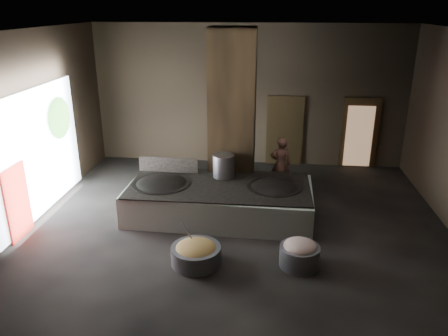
# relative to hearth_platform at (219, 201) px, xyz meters

# --- Properties ---
(floor) EXTENTS (10.00, 9.00, 0.10)m
(floor) POSITION_rel_hearth_platform_xyz_m (0.49, -0.44, -0.45)
(floor) COLOR black
(floor) RESTS_ON ground
(ceiling) EXTENTS (10.00, 9.00, 0.10)m
(ceiling) POSITION_rel_hearth_platform_xyz_m (0.49, -0.44, 4.15)
(ceiling) COLOR black
(ceiling) RESTS_ON back_wall
(back_wall) EXTENTS (10.00, 0.10, 4.50)m
(back_wall) POSITION_rel_hearth_platform_xyz_m (0.49, 4.11, 1.85)
(back_wall) COLOR black
(back_wall) RESTS_ON ground
(front_wall) EXTENTS (10.00, 0.10, 4.50)m
(front_wall) POSITION_rel_hearth_platform_xyz_m (0.49, -4.99, 1.85)
(front_wall) COLOR black
(front_wall) RESTS_ON ground
(left_wall) EXTENTS (0.10, 9.00, 4.50)m
(left_wall) POSITION_rel_hearth_platform_xyz_m (-4.56, -0.44, 1.85)
(left_wall) COLOR black
(left_wall) RESTS_ON ground
(pillar) EXTENTS (1.20, 1.20, 4.50)m
(pillar) POSITION_rel_hearth_platform_xyz_m (0.19, 1.46, 1.85)
(pillar) COLOR black
(pillar) RESTS_ON ground
(hearth_platform) EXTENTS (4.62, 2.34, 0.79)m
(hearth_platform) POSITION_rel_hearth_platform_xyz_m (0.00, 0.00, 0.00)
(hearth_platform) COLOR silver
(hearth_platform) RESTS_ON ground
(platform_cap) EXTENTS (4.45, 2.13, 0.03)m
(platform_cap) POSITION_rel_hearth_platform_xyz_m (0.00, 0.00, 0.42)
(platform_cap) COLOR black
(platform_cap) RESTS_ON hearth_platform
(wok_left) EXTENTS (1.43, 1.43, 0.40)m
(wok_left) POSITION_rel_hearth_platform_xyz_m (-1.45, -0.05, 0.35)
(wok_left) COLOR black
(wok_left) RESTS_ON hearth_platform
(wok_left_rim) EXTENTS (1.46, 1.46, 0.05)m
(wok_left_rim) POSITION_rel_hearth_platform_xyz_m (-1.45, -0.05, 0.42)
(wok_left_rim) COLOR black
(wok_left_rim) RESTS_ON hearth_platform
(wok_right) EXTENTS (1.33, 1.33, 0.38)m
(wok_right) POSITION_rel_hearth_platform_xyz_m (1.35, 0.05, 0.35)
(wok_right) COLOR black
(wok_right) RESTS_ON hearth_platform
(wok_right_rim) EXTENTS (1.36, 1.36, 0.05)m
(wok_right_rim) POSITION_rel_hearth_platform_xyz_m (1.35, 0.05, 0.42)
(wok_right_rim) COLOR black
(wok_right_rim) RESTS_ON hearth_platform
(stock_pot) EXTENTS (0.55, 0.55, 0.59)m
(stock_pot) POSITION_rel_hearth_platform_xyz_m (0.05, 0.55, 0.73)
(stock_pot) COLOR #929399
(stock_pot) RESTS_ON hearth_platform
(splash_guard) EXTENTS (1.58, 0.12, 0.40)m
(splash_guard) POSITION_rel_hearth_platform_xyz_m (-1.45, 0.75, 0.63)
(splash_guard) COLOR black
(splash_guard) RESTS_ON hearth_platform
(cook) EXTENTS (0.58, 0.38, 1.54)m
(cook) POSITION_rel_hearth_platform_xyz_m (1.54, 1.84, 0.38)
(cook) COLOR brown
(cook) RESTS_ON ground
(veg_basin) EXTENTS (1.36, 1.36, 0.38)m
(veg_basin) POSITION_rel_hearth_platform_xyz_m (-0.23, -2.24, -0.21)
(veg_basin) COLOR slate
(veg_basin) RESTS_ON ground
(veg_fill) EXTENTS (0.84, 0.84, 0.26)m
(veg_fill) POSITION_rel_hearth_platform_xyz_m (-0.23, -2.24, -0.05)
(veg_fill) COLOR olive
(veg_fill) RESTS_ON veg_basin
(ladle) EXTENTS (0.33, 0.29, 0.73)m
(ladle) POSITION_rel_hearth_platform_xyz_m (-0.38, -2.09, 0.15)
(ladle) COLOR #929399
(ladle) RESTS_ON veg_basin
(meat_basin) EXTENTS (0.97, 0.97, 0.45)m
(meat_basin) POSITION_rel_hearth_platform_xyz_m (1.88, -2.11, -0.17)
(meat_basin) COLOR slate
(meat_basin) RESTS_ON ground
(meat_fill) EXTENTS (0.67, 0.67, 0.26)m
(meat_fill) POSITION_rel_hearth_platform_xyz_m (1.88, -2.11, 0.05)
(meat_fill) COLOR #AD7468
(meat_fill) RESTS_ON meat_basin
(doorway_near) EXTENTS (1.18, 0.08, 2.38)m
(doorway_near) POSITION_rel_hearth_platform_xyz_m (1.69, 4.01, 0.70)
(doorway_near) COLOR black
(doorway_near) RESTS_ON ground
(doorway_near_glow) EXTENTS (0.81, 0.04, 1.92)m
(doorway_near_glow) POSITION_rel_hearth_platform_xyz_m (1.81, 4.24, 0.65)
(doorway_near_glow) COLOR #8C6647
(doorway_near_glow) RESTS_ON ground
(doorway_far) EXTENTS (1.18, 0.08, 2.38)m
(doorway_far) POSITION_rel_hearth_platform_xyz_m (4.09, 4.01, 0.70)
(doorway_far) COLOR black
(doorway_far) RESTS_ON ground
(doorway_far_glow) EXTENTS (0.84, 0.04, 1.98)m
(doorway_far_glow) POSITION_rel_hearth_platform_xyz_m (4.05, 3.91, 0.65)
(doorway_far_glow) COLOR #8C6647
(doorway_far_glow) RESTS_ON ground
(left_opening) EXTENTS (0.04, 4.20, 3.10)m
(left_opening) POSITION_rel_hearth_platform_xyz_m (-4.46, -0.24, 1.20)
(left_opening) COLOR white
(left_opening) RESTS_ON ground
(pavilion_sliver) EXTENTS (0.05, 0.90, 1.70)m
(pavilion_sliver) POSITION_rel_hearth_platform_xyz_m (-4.39, -1.54, 0.45)
(pavilion_sliver) COLOR maroon
(pavilion_sliver) RESTS_ON ground
(tree_silhouette) EXTENTS (0.28, 1.10, 1.10)m
(tree_silhouette) POSITION_rel_hearth_platform_xyz_m (-4.36, 0.86, 1.80)
(tree_silhouette) COLOR #194714
(tree_silhouette) RESTS_ON left_opening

